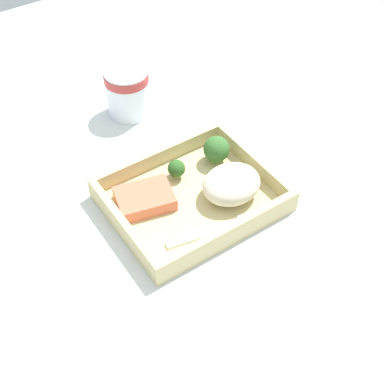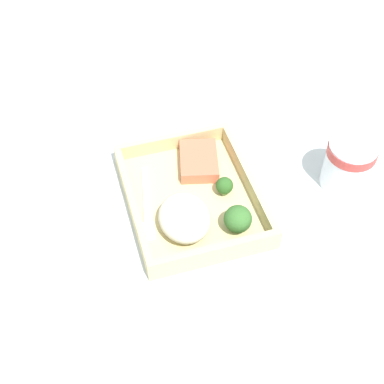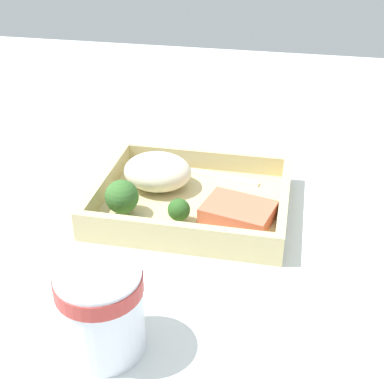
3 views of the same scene
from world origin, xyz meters
TOP-DOWN VIEW (x-y plane):
  - ground_plane at (0.00, 0.00)cm, footprint 160.00×160.00cm
  - takeout_tray at (0.00, 0.00)cm, footprint 26.77×21.74cm
  - tray_rim at (0.00, 0.00)cm, footprint 26.77×21.74cm
  - salmon_fillet at (-6.97, 3.34)cm, footprint 10.38×8.62cm
  - mashed_potatoes at (5.73, -2.95)cm, footprint 9.95×8.42cm
  - broccoli_floret_1 at (8.54, 5.13)cm, footprint 4.58×4.58cm
  - broccoli_floret_2 at (0.61, 5.61)cm, footprint 3.00×3.00cm
  - fork at (-0.02, -7.95)cm, footprint 15.82×4.65cm
  - paper_cup at (3.40, 27.08)cm, footprint 8.46×8.46cm
  - receipt_slip at (0.80, -27.19)cm, footprint 9.62×15.54cm

SIDE VIEW (x-z plane):
  - ground_plane at x=0.00cm, z-range -2.00..0.00cm
  - receipt_slip at x=0.80cm, z-range 0.00..0.24cm
  - takeout_tray at x=0.00cm, z-range 0.00..1.20cm
  - fork at x=-0.02cm, z-range 1.20..1.64cm
  - salmon_fillet at x=-6.97cm, z-range 1.20..3.48cm
  - tray_rim at x=0.00cm, z-range 1.20..4.21cm
  - broccoli_floret_2 at x=0.61cm, z-range 1.38..4.89cm
  - mashed_potatoes at x=5.73cm, z-range 1.20..6.32cm
  - broccoli_floret_1 at x=8.54cm, z-range 1.35..6.41cm
  - paper_cup at x=3.40cm, z-range 0.56..10.00cm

